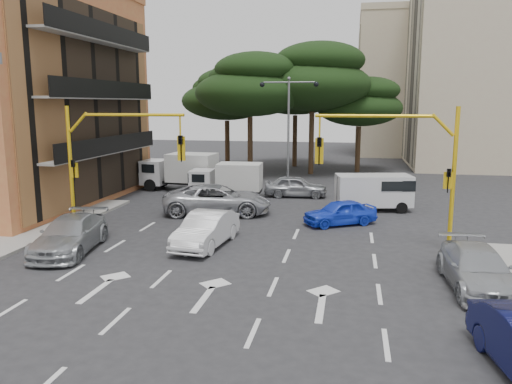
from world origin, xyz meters
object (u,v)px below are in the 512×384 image
car_silver_cross_a (217,199)px  van_white (373,192)px  signal_mast_right (409,158)px  street_lamp_center (289,113)px  car_silver_cross_b (296,186)px  car_silver_wagon (70,235)px  car_white_hatch (206,230)px  car_blue_compact (340,212)px  box_truck_b (227,181)px  box_truck_a (180,172)px  car_silver_parked (477,269)px  signal_mast_left (105,152)px

car_silver_cross_a → van_white: size_ratio=1.41×
signal_mast_right → street_lamp_center: bearing=115.9°
signal_mast_right → car_silver_cross_b: signal_mast_right is taller
street_lamp_center → car_silver_wagon: 19.03m
street_lamp_center → car_white_hatch: size_ratio=1.74×
signal_mast_right → van_white: bearing=97.7°
car_white_hatch → car_silver_wagon: car_white_hatch is taller
car_blue_compact → box_truck_b: (-7.43, 5.92, 0.51)m
car_silver_cross_b → van_white: (4.86, -3.32, 0.35)m
street_lamp_center → car_silver_wagon: size_ratio=1.55×
signal_mast_right → car_silver_wagon: (-13.75, -3.08, -3.16)m
street_lamp_center → car_silver_cross_a: 10.49m
car_white_hatch → car_blue_compact: bearing=48.0°
signal_mast_right → box_truck_a: signal_mast_right is taller
street_lamp_center → van_white: 9.61m
street_lamp_center → car_silver_parked: 20.88m
street_lamp_center → car_white_hatch: bearing=-96.0°
car_white_hatch → box_truck_b: size_ratio=0.96×
car_silver_wagon → box_truck_b: box_truck_b is taller
car_white_hatch → car_silver_wagon: size_ratio=0.89×
signal_mast_right → signal_mast_left: size_ratio=1.00×
car_white_hatch → box_truck_a: bearing=120.0°
van_white → box_truck_b: (-9.22, 2.02, 0.10)m
car_silver_wagon → signal_mast_left: bearing=77.8°
signal_mast_left → van_white: 15.01m
street_lamp_center → box_truck_b: street_lamp_center is taller
car_silver_cross_b → car_silver_wagon: bearing=146.9°
signal_mast_left → box_truck_b: bearing=70.9°
car_silver_wagon → car_silver_cross_a: car_silver_cross_a is taller
street_lamp_center → car_blue_compact: (3.98, -10.22, -4.79)m
box_truck_a → car_silver_cross_b: bearing=-92.5°
car_blue_compact → car_silver_wagon: 12.91m
car_white_hatch → car_blue_compact: 7.51m
signal_mast_left → car_silver_wagon: (-0.14, -3.08, -3.16)m
signal_mast_left → street_lamp_center: (6.80, 14.01, 1.54)m
car_silver_cross_b → box_truck_a: size_ratio=0.76×
car_blue_compact → street_lamp_center: bearing=171.3°
signal_mast_left → street_lamp_center: street_lamp_center is taller
signal_mast_right → car_white_hatch: size_ratio=1.34×
car_silver_parked → van_white: 12.42m
car_silver_cross_a → van_white: van_white is taller
car_silver_wagon → van_white: bearing=30.7°
box_truck_b → car_white_hatch: bearing=-173.4°
car_silver_wagon → box_truck_b: 13.26m
signal_mast_right → box_truck_a: size_ratio=1.12×
car_silver_wagon → van_white: size_ratio=1.19×
car_silver_parked → street_lamp_center: bearing=112.8°
car_white_hatch → car_silver_cross_a: 6.35m
car_white_hatch → car_blue_compact: car_white_hatch is taller
car_silver_cross_a → box_truck_a: 8.43m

